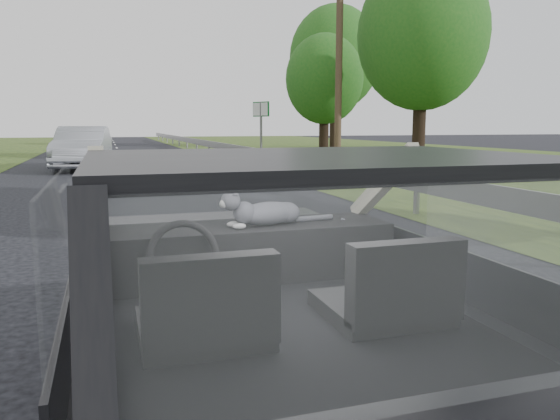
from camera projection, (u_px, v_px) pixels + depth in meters
subject_car at (282, 307)px, 2.50m from camera, size 1.80×4.00×1.45m
dashboard at (248, 251)px, 3.07m from camera, size 1.58×0.45×0.30m
driver_seat at (206, 303)px, 2.08m from camera, size 0.50×0.72×0.42m
passenger_seat at (392, 284)px, 2.32m from camera, size 0.50×0.72×0.42m
steering_wheel at (184, 256)px, 2.66m from camera, size 0.36×0.36×0.04m
cat at (268, 212)px, 3.03m from camera, size 0.53×0.26×0.23m
guardrail at (324, 165)px, 13.23m from camera, size 0.05×90.00×0.32m
other_car at (83, 148)px, 19.01m from camera, size 2.22×4.71×1.50m
highway_sign at (261, 133)px, 22.03m from camera, size 0.49×0.94×2.46m
utility_pole at (339, 58)px, 20.74m from camera, size 0.34×0.34×8.10m
tree_1 at (421, 65)px, 21.52m from camera, size 6.63×6.63×7.74m
tree_2 at (324, 97)px, 26.89m from camera, size 4.97×4.97×5.79m
tree_3 at (334, 79)px, 36.84m from camera, size 7.82×7.82×9.21m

